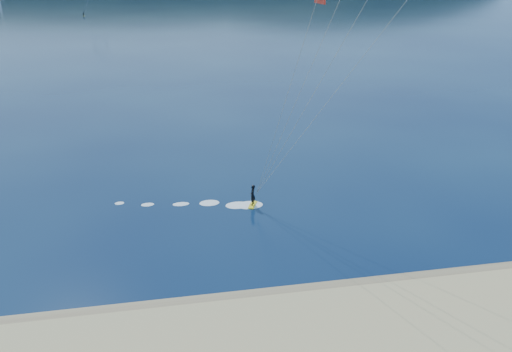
{
  "coord_description": "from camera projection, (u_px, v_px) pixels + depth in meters",
  "views": [
    {
      "loc": [
        -0.15,
        -15.53,
        15.97
      ],
      "look_at": [
        4.37,
        10.0,
        5.0
      ],
      "focal_mm": 33.42,
      "sensor_mm": 36.0,
      "label": 1
    }
  ],
  "objects": [
    {
      "name": "kitesurfer_near",
      "position": [
        364.0,
        1.0,
        26.82
      ],
      "size": [
        20.24,
        7.75,
        17.57
      ],
      "color": "yellow",
      "rests_on": "ground"
    },
    {
      "name": "wet_sand",
      "position": [
        191.0,
        312.0,
        24.39
      ],
      "size": [
        220.0,
        2.5,
        0.1
      ],
      "color": "#846A4C",
      "rests_on": "ground"
    }
  ]
}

